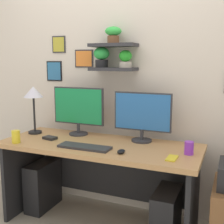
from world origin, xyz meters
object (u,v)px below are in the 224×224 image
(scissors_tray, at_px, (50,138))
(computer_tower_left, at_px, (43,185))
(keyboard, at_px, (85,147))
(computer_mouse, at_px, (121,151))
(monitor_left, at_px, (78,109))
(cell_phone, at_px, (172,158))
(pen_cup, at_px, (189,148))
(desk, at_px, (102,164))
(desk_lamp, at_px, (33,96))
(water_cup, at_px, (16,137))
(monitor_right, at_px, (142,115))
(computer_tower_right, at_px, (166,217))

(scissors_tray, relative_size, computer_tower_left, 0.26)
(keyboard, distance_m, computer_mouse, 0.33)
(monitor_left, height_order, cell_phone, monitor_left)
(computer_mouse, height_order, computer_tower_left, computer_mouse)
(pen_cup, xyz_separation_m, scissors_tray, (-1.23, -0.03, -0.04))
(desk, relative_size, computer_mouse, 19.20)
(keyboard, relative_size, desk_lamp, 0.96)
(cell_phone, relative_size, pen_cup, 1.40)
(computer_mouse, xyz_separation_m, cell_phone, (0.39, 0.02, -0.01))
(desk, distance_m, keyboard, 0.32)
(computer_mouse, bearing_deg, pen_cup, 19.99)
(desk, bearing_deg, water_cup, -155.10)
(monitor_right, bearing_deg, pen_cup, -27.08)
(pen_cup, bearing_deg, scissors_tray, -178.38)
(desk_lamp, height_order, pen_cup, desk_lamp)
(pen_cup, bearing_deg, computer_tower_left, 177.03)
(monitor_right, height_order, computer_tower_left, monitor_right)
(computer_mouse, distance_m, desk_lamp, 1.11)
(monitor_right, bearing_deg, cell_phone, -47.90)
(keyboard, height_order, scissors_tray, scissors_tray)
(monitor_left, distance_m, scissors_tray, 0.39)
(desk, height_order, computer_tower_left, desk)
(desk, xyz_separation_m, scissors_tray, (-0.47, -0.10, 0.22))
(water_cup, bearing_deg, keyboard, 8.06)
(keyboard, xyz_separation_m, computer_tower_left, (-0.60, 0.23, -0.53))
(computer_mouse, distance_m, cell_phone, 0.39)
(scissors_tray, distance_m, computer_tower_right, 1.21)
(monitor_left, bearing_deg, cell_phone, -21.17)
(computer_tower_left, bearing_deg, pen_cup, -2.97)
(keyboard, xyz_separation_m, desk_lamp, (-0.69, 0.26, 0.36))
(monitor_right, xyz_separation_m, pen_cup, (0.44, -0.22, -0.19))
(cell_phone, distance_m, scissors_tray, 1.14)
(scissors_tray, bearing_deg, computer_tower_right, -0.11)
(cell_phone, height_order, water_cup, water_cup)
(computer_tower_left, relative_size, computer_tower_right, 1.05)
(computer_mouse, height_order, desk_lamp, desk_lamp)
(keyboard, bearing_deg, monitor_left, 124.59)
(monitor_right, distance_m, cell_phone, 0.56)
(desk_lamp, bearing_deg, computer_tower_left, -17.39)
(computer_tower_right, bearing_deg, computer_tower_left, 175.01)
(monitor_left, relative_size, desk_lamp, 1.13)
(monitor_right, distance_m, computer_mouse, 0.46)
(desk, height_order, keyboard, keyboard)
(keyboard, bearing_deg, cell_phone, 0.58)
(computer_mouse, bearing_deg, desk, 138.75)
(pen_cup, height_order, computer_tower_left, pen_cup)
(water_cup, bearing_deg, desk, 24.90)
(desk, relative_size, pen_cup, 17.28)
(cell_phone, relative_size, scissors_tray, 1.17)
(cell_phone, bearing_deg, computer_tower_right, 114.36)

